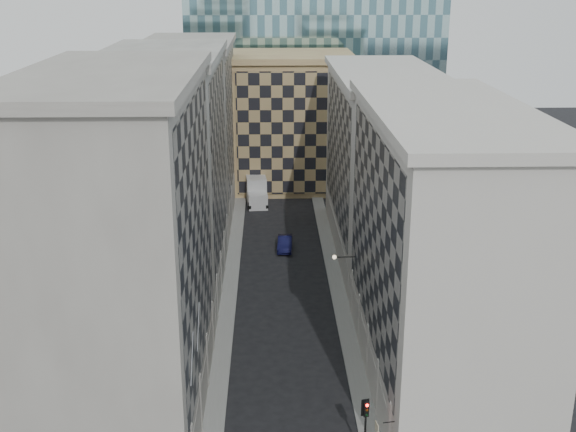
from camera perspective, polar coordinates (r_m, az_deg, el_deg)
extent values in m
cube|color=gray|center=(69.64, -4.67, -6.17)|extent=(1.50, 100.00, 0.15)
cube|color=gray|center=(69.84, 4.01, -6.08)|extent=(1.50, 100.00, 0.15)
cube|color=gray|center=(48.53, -12.97, -3.28)|extent=(10.00, 22.00, 23.00)
cube|color=gray|center=(47.26, -7.29, -1.59)|extent=(0.25, 19.36, 18.00)
cube|color=gray|center=(52.28, -6.86, -13.40)|extent=(0.45, 21.12, 3.20)
cube|color=gray|center=(45.56, -14.05, 10.70)|extent=(10.80, 22.80, 0.70)
cylinder|color=gray|center=(49.67, -7.35, -14.49)|extent=(0.90, 0.90, 4.40)
cylinder|color=gray|center=(54.34, -6.79, -11.32)|extent=(0.90, 0.90, 4.40)
cylinder|color=gray|center=(59.15, -6.33, -8.67)|extent=(0.90, 0.90, 4.40)
cube|color=gray|center=(69.28, -9.54, 3.12)|extent=(10.00, 22.00, 22.00)
cube|color=gray|center=(68.38, -5.55, 4.39)|extent=(0.25, 19.36, 17.00)
cube|color=gray|center=(71.83, -5.34, -4.07)|extent=(0.45, 21.12, 3.20)
cube|color=gray|center=(67.19, -10.07, 12.49)|extent=(10.80, 22.80, 0.70)
cylinder|color=gray|center=(64.07, -5.95, -6.42)|extent=(0.90, 0.90, 4.40)
cylinder|color=gray|center=(69.08, -5.62, -4.49)|extent=(0.90, 0.90, 4.40)
cylinder|color=gray|center=(74.16, -5.34, -2.82)|extent=(0.90, 0.90, 4.40)
cylinder|color=gray|center=(79.30, -5.10, -1.37)|extent=(0.90, 0.90, 4.40)
cube|color=gray|center=(90.62, -7.70, 6.54)|extent=(10.00, 22.00, 21.00)
cube|color=gray|center=(89.93, -4.62, 7.53)|extent=(0.25, 19.36, 16.00)
cube|color=gray|center=(92.49, -4.51, 1.19)|extent=(0.45, 21.12, 3.20)
cube|color=gray|center=(89.02, -8.01, 13.38)|extent=(10.80, 22.80, 0.70)
cylinder|color=gray|center=(84.48, -4.88, -0.10)|extent=(0.90, 0.90, 4.40)
cylinder|color=gray|center=(89.70, -4.70, 1.03)|extent=(0.90, 0.90, 4.40)
cylinder|color=gray|center=(94.95, -4.53, 2.03)|extent=(0.90, 0.90, 4.40)
cylinder|color=gray|center=(100.23, -4.38, 2.93)|extent=(0.90, 0.90, 4.40)
cube|color=#BDB7AD|center=(53.27, 11.95, -2.94)|extent=(10.00, 26.00, 20.00)
cube|color=gray|center=(51.83, 6.80, -1.49)|extent=(0.25, 22.88, 15.00)
cube|color=#BDB7AD|center=(56.00, 6.49, -11.05)|extent=(0.45, 24.96, 3.20)
cube|color=#BDB7AD|center=(50.47, 12.73, 8.06)|extent=(10.80, 26.80, 0.70)
cylinder|color=#BDB7AD|center=(51.30, 7.49, -13.32)|extent=(0.90, 0.90, 4.40)
cylinder|color=#BDB7AD|center=(55.72, 6.67, -10.51)|extent=(0.90, 0.90, 4.40)
cylinder|color=#BDB7AD|center=(60.27, 5.99, -8.11)|extent=(0.90, 0.90, 4.40)
cylinder|color=#BDB7AD|center=(64.92, 5.41, -6.05)|extent=(0.90, 0.90, 4.40)
cube|color=#BDB7AD|center=(78.65, 7.53, 3.95)|extent=(10.00, 28.00, 19.00)
cube|color=gray|center=(77.67, 4.00, 5.02)|extent=(0.25, 24.64, 14.00)
cube|color=#BDB7AD|center=(80.40, 3.91, -1.51)|extent=(0.45, 26.88, 3.20)
cube|color=#BDB7AD|center=(76.78, 7.84, 11.07)|extent=(10.80, 28.80, 0.70)
cube|color=#A78158|center=(103.19, 0.32, 7.32)|extent=(16.00, 14.00, 18.00)
cube|color=tan|center=(96.24, 0.46, 6.50)|extent=(15.20, 0.25, 16.50)
cube|color=#A78158|center=(101.77, 0.33, 12.52)|extent=(16.80, 14.80, 0.80)
cube|color=#2A2520|center=(116.15, -0.91, 11.09)|extent=(6.00, 6.00, 28.00)
cylinder|color=gray|center=(43.01, -7.60, -11.10)|extent=(0.10, 2.33, 2.33)
cylinder|color=gray|center=(46.51, -7.11, -8.66)|extent=(0.10, 2.33, 2.33)
cylinder|color=black|center=(61.93, 4.52, -3.25)|extent=(1.80, 0.08, 0.08)
sphere|color=#FFE5B2|center=(61.84, 3.69, -3.26)|extent=(0.36, 0.36, 0.36)
cube|color=black|center=(46.37, 6.19, -14.91)|extent=(0.37, 0.33, 1.03)
cube|color=black|center=(46.50, 6.11, -14.80)|extent=(0.51, 0.16, 1.17)
sphere|color=#FF0C07|center=(46.07, 6.27, -14.65)|extent=(0.19, 0.19, 0.19)
sphere|color=#331E05|center=(46.26, 6.26, -15.01)|extent=(0.19, 0.19, 0.19)
sphere|color=black|center=(46.45, 6.24, -15.37)|extent=(0.19, 0.19, 0.19)
cube|color=silver|center=(94.46, -2.41, 1.23)|extent=(2.69, 2.89, 2.02)
cube|color=silver|center=(97.04, -2.53, 2.16)|extent=(2.91, 4.24, 3.48)
cylinder|color=black|center=(93.70, -3.05, 0.75)|extent=(0.42, 1.04, 1.01)
cylinder|color=black|center=(93.84, -1.68, 0.80)|extent=(0.42, 1.04, 1.01)
cylinder|color=black|center=(98.62, -3.23, 1.67)|extent=(0.42, 1.04, 1.01)
cylinder|color=black|center=(98.76, -1.93, 1.71)|extent=(0.42, 1.04, 1.01)
imported|color=#0F103A|center=(80.23, -0.24, -2.16)|extent=(1.83, 4.59, 1.48)
cylinder|color=black|center=(44.51, 7.97, -15.83)|extent=(0.71, 0.17, 0.06)
cube|color=#C7B692|center=(44.61, 7.03, -16.25)|extent=(0.15, 0.62, 0.62)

